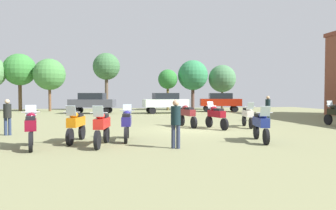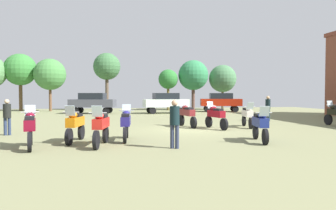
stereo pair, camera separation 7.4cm
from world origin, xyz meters
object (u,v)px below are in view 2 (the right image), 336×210
motorcycle_6 (126,123)px  tree_5 (20,70)px  motorcycle_1 (336,114)px  tree_3 (193,75)px  tree_6 (107,67)px  tree_7 (223,79)px  motorcycle_3 (30,127)px  tree_4 (168,80)px  motorcycle_7 (101,126)px  car_3 (221,101)px  car_2 (93,102)px  motorcycle_9 (187,114)px  person_1 (7,114)px  motorcycle_10 (260,124)px  motorcycle_5 (75,124)px  motorcycle_8 (216,115)px  tree_1 (50,75)px  person_3 (175,120)px  person_2 (268,106)px  car_1 (166,101)px  motorcycle_2 (247,115)px

motorcycle_6 → tree_5: tree_5 is taller
motorcycle_6 → motorcycle_1: bearing=20.9°
tree_3 → tree_5: (-19.64, 0.74, 0.46)m
tree_6 → tree_7: size_ratio=1.24×
motorcycle_3 → tree_6: 26.32m
motorcycle_6 → tree_4: bearing=81.0°
motorcycle_7 → car_3: (11.65, 20.37, 0.44)m
car_2 → tree_7: size_ratio=0.84×
tree_3 → tree_4: (-3.10, -0.30, -0.53)m
motorcycle_6 → motorcycle_9: bearing=56.7°
tree_6 → motorcycle_7: bearing=-88.9°
person_1 → tree_5: tree_5 is taller
motorcycle_10 → tree_5: size_ratio=0.33×
motorcycle_7 → tree_5: (-9.93, 25.43, 3.86)m
motorcycle_10 → tree_5: tree_5 is taller
motorcycle_5 → tree_5: 26.22m
car_2 → motorcycle_8: bearing=-140.9°
motorcycle_6 → tree_4: size_ratio=0.44×
motorcycle_10 → tree_7: tree_7 is taller
car_3 → tree_1: (-18.27, 4.23, 2.89)m
motorcycle_1 → person_3: 12.27m
motorcycle_6 → motorcycle_10: 5.38m
car_3 → person_3: bearing=168.6°
motorcycle_1 → motorcycle_9: (-8.79, 1.04, 0.01)m
tree_4 → tree_5: bearing=176.4°
person_1 → person_2: 16.19m
person_1 → tree_3: 25.43m
car_2 → tree_4: size_ratio=0.96×
motorcycle_8 → tree_1: 23.73m
motorcycle_10 → car_3: size_ratio=0.46×
tree_7 → tree_6: bearing=175.1°
motorcycle_6 → car_1: bearing=80.3°
car_1 → car_2: same height
motorcycle_8 → motorcycle_5: bearing=-165.1°
person_1 → motorcycle_8: bearing=177.0°
motorcycle_5 → tree_1: (-5.59, 23.53, 3.34)m
tree_1 → tree_3: 16.32m
motorcycle_1 → motorcycle_10: (-7.20, -4.90, -0.02)m
motorcycle_5 → motorcycle_10: motorcycle_5 is taller
tree_1 → person_2: bearing=-42.0°
motorcycle_2 → motorcycle_10: 5.46m
motorcycle_9 → person_3: 7.13m
person_3 → tree_7: 27.94m
motorcycle_2 → car_2: 17.19m
motorcycle_3 → tree_4: tree_4 is taller
car_3 → tree_1: bearing=88.8°
motorcycle_2 → motorcycle_5: (-8.95, -4.07, 0.01)m
car_1 → tree_4: bearing=-17.1°
motorcycle_6 → tree_3: bearing=74.2°
motorcycle_10 → person_3: size_ratio=1.24×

